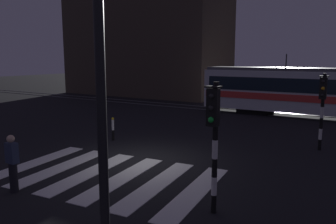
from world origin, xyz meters
TOP-DOWN VIEW (x-y plane):
  - ground_plane at (0.00, 0.00)m, footprint 120.00×120.00m
  - rail_near at (0.00, 12.81)m, footprint 80.00×0.12m
  - rail_far at (0.00, 14.25)m, footprint 80.00×0.12m
  - crosswalk_zebra at (0.00, -1.99)m, footprint 7.50×5.13m
  - traffic_light_corner_far_right at (5.67, 5.03)m, footprint 0.36×0.42m
  - traffic_light_corner_near_right at (4.18, -2.73)m, footprint 0.36×0.42m
  - tram at (4.64, 13.53)m, footprint 15.72×2.58m
  - pedestrian_waiting_at_kerb at (-1.35, -4.45)m, footprint 0.36×0.24m
  - bollard_island_edge at (-2.98, 1.86)m, footprint 0.12×0.12m
  - building_backdrop at (-13.73, 20.15)m, footprint 16.97×8.00m

SIDE VIEW (x-z plane):
  - ground_plane at x=0.00m, z-range 0.00..0.00m
  - crosswalk_zebra at x=0.00m, z-range 0.00..0.02m
  - rail_near at x=0.00m, z-range 0.00..0.03m
  - rail_far at x=0.00m, z-range 0.00..0.03m
  - bollard_island_edge at x=-2.98m, z-range 0.00..1.11m
  - pedestrian_waiting_at_kerb at x=-1.35m, z-range 0.02..1.73m
  - tram at x=4.64m, z-range -0.33..3.82m
  - traffic_light_corner_far_right at x=5.67m, z-range 0.52..3.78m
  - traffic_light_corner_near_right at x=4.18m, z-range 0.53..3.86m
  - building_backdrop at x=-13.73m, z-range 0.00..11.41m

